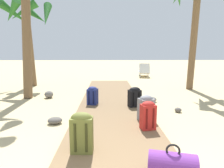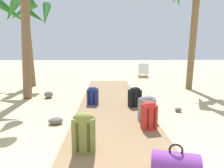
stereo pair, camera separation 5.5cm
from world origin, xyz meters
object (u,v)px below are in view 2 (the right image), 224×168
Objects in this scene: backpack_black at (135,96)px; backpack_red at (149,114)px; lounge_chair at (143,71)px; backpack_olive at (84,131)px; duffel_bag_purple at (175,165)px; palm_tree_far_left at (27,22)px; backpack_grey at (147,107)px; backpack_navy at (93,95)px.

backpack_red is (0.04, -1.54, 0.00)m from backpack_black.
backpack_black is at bearing -102.62° from lounge_chair.
backpack_red is at bearing 36.44° from backpack_olive.
backpack_olive is 2.61m from backpack_black.
backpack_olive is 1.13× the size of backpack_black.
backpack_red is at bearing -88.69° from backpack_black.
palm_tree_far_left is (-4.03, 6.63, 2.48)m from duffel_bag_purple.
duffel_bag_purple is 1.13× the size of backpack_red.
backpack_black is 5.90m from palm_tree_far_left.
backpack_grey is 0.15× the size of palm_tree_far_left.
backpack_navy reaches higher than duffel_bag_purple.
backpack_olive is 1.11× the size of backpack_red.
backpack_olive reaches higher than backpack_black.
backpack_black is at bearing 65.24° from backpack_olive.
backpack_navy is (-1.21, 1.33, -0.03)m from backpack_grey.
palm_tree_far_left reaches higher than backpack_red.
backpack_red is 0.34× the size of lounge_chair.
backpack_grey is 0.48m from backpack_red.
lounge_chair is (2.65, 6.56, -0.01)m from backpack_navy.
duffel_bag_purple is 8.14m from palm_tree_far_left.
backpack_olive is 0.99× the size of duffel_bag_purple.
palm_tree_far_left is (-4.11, 4.69, 2.34)m from backpack_grey.
lounge_chair reaches higher than backpack_black.
backpack_red is at bearing 89.20° from duffel_bag_purple.
lounge_chair is (5.54, 3.19, -2.38)m from palm_tree_far_left.
duffel_bag_purple is at bearing -58.72° from palm_tree_far_left.
lounge_chair reaches higher than backpack_grey.
backpack_red reaches higher than backpack_black.
palm_tree_far_left is at bearing 128.06° from backpack_red.
backpack_olive is 1.28m from duffel_bag_purple.
backpack_red is (0.02, 1.46, 0.13)m from duffel_bag_purple.
backpack_grey is at bearing -47.53° from backpack_navy.
backpack_black is at bearing 94.99° from backpack_grey.
duffel_bag_purple is at bearing -92.30° from backpack_grey.
backpack_red is 8.49m from lounge_chair.
lounge_chair is (2.62, 9.19, -0.06)m from backpack_olive.
backpack_grey is 6.66m from palm_tree_far_left.
duffel_bag_purple is 3.46m from backpack_navy.
lounge_chair is at bearing 29.93° from palm_tree_far_left.
duffel_bag_purple is (1.11, -0.63, -0.16)m from backpack_olive.
backpack_red is 6.97m from palm_tree_far_left.
backpack_black is 0.97× the size of backpack_grey.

